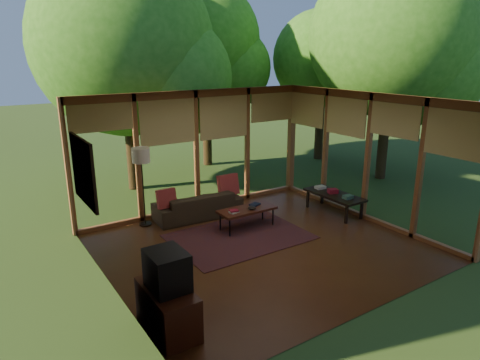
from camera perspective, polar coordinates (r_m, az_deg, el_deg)
floor at (r=8.05m, az=2.88°, el=-8.90°), size 5.50×5.50×0.00m
ceiling at (r=7.31m, az=3.19°, el=10.59°), size 5.50×5.50×0.00m
wall_left at (r=6.41m, az=-17.25°, el=-3.40°), size 0.04×5.00×2.70m
wall_front at (r=5.86m, az=17.71°, el=-5.32°), size 5.50×0.04×2.70m
window_wall_back at (r=9.63m, az=-5.83°, el=3.82°), size 5.50×0.12×2.70m
window_wall_right at (r=9.42m, az=16.66°, el=2.91°), size 0.12×5.00×2.70m
exterior_lawn at (r=18.86m, az=8.21°, el=5.75°), size 40.00×40.00×0.00m
tree_nw at (r=11.30m, az=-15.32°, el=16.99°), size 4.44×4.44×5.88m
tree_ne at (r=13.60m, az=-4.88°, el=18.14°), size 3.42×3.42×5.58m
tree_se at (r=12.49m, az=19.50°, el=17.65°), size 4.31×4.31×6.06m
tree_far at (r=14.45m, az=10.63°, el=15.60°), size 3.04×3.04×4.83m
rug at (r=8.45m, az=-0.07°, el=-7.55°), size 2.58×1.83×0.01m
sofa at (r=9.39m, az=-5.63°, el=-3.34°), size 1.94×0.87×0.55m
pillow_left at (r=8.94m, az=-9.78°, el=-2.49°), size 0.39×0.21×0.41m
pillow_right at (r=9.59m, az=-1.59°, el=-0.70°), size 0.47×0.25×0.49m
ct_book_lower at (r=8.48m, az=-0.82°, el=-4.29°), size 0.20×0.16×0.03m
ct_book_upper at (r=8.47m, az=-0.83°, el=-4.10°), size 0.18×0.14×0.03m
ct_book_side at (r=8.90m, az=1.99°, el=-3.27°), size 0.25×0.21×0.03m
ct_bowl at (r=8.65m, az=1.59°, el=-3.73°), size 0.16×0.16×0.07m
media_cabinet at (r=5.81m, az=-9.62°, el=-16.61°), size 0.50×1.00×0.60m
television at (r=5.53m, az=-9.70°, el=-11.77°), size 0.45×0.55×0.50m
console_book_a at (r=9.48m, az=14.19°, el=-2.20°), size 0.21×0.16×0.08m
console_book_b at (r=9.77m, az=12.27°, el=-1.45°), size 0.25×0.22×0.10m
console_book_c at (r=10.04m, az=10.65°, el=-0.96°), size 0.24×0.19×0.06m
floor_lamp at (r=8.81m, az=-13.05°, el=2.66°), size 0.36×0.36×1.65m
coffee_table at (r=8.72m, az=0.94°, el=-4.04°), size 1.20×0.50×0.43m
side_console at (r=9.76m, az=12.44°, el=-2.04°), size 0.60×1.40×0.46m
wall_painting at (r=7.66m, az=-20.13°, el=1.11°), size 0.06×1.35×1.15m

